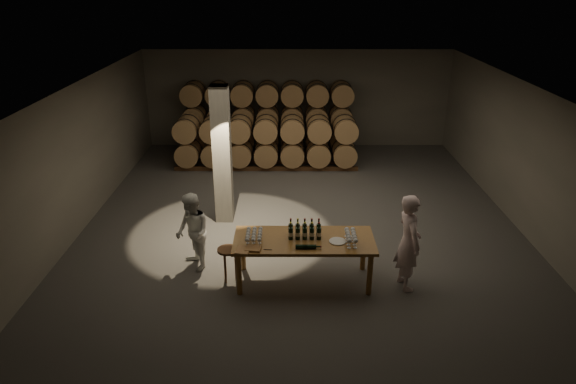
{
  "coord_description": "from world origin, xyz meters",
  "views": [
    {
      "loc": [
        -0.28,
        -10.86,
        5.39
      ],
      "look_at": [
        -0.3,
        -0.75,
        1.1
      ],
      "focal_mm": 32.0,
      "sensor_mm": 36.0,
      "label": 1
    }
  ],
  "objects_px": {
    "bottle_cluster": "(305,231)",
    "notebook_near": "(253,249)",
    "person_man": "(408,242)",
    "plate": "(337,241)",
    "stool": "(228,254)",
    "person_woman": "(193,232)",
    "tasting_table": "(304,244)"
  },
  "relations": [
    {
      "from": "bottle_cluster",
      "to": "person_man",
      "type": "relative_size",
      "value": 0.33
    },
    {
      "from": "tasting_table",
      "to": "person_man",
      "type": "relative_size",
      "value": 1.4
    },
    {
      "from": "person_woman",
      "to": "notebook_near",
      "type": "bearing_deg",
      "value": 26.4
    },
    {
      "from": "tasting_table",
      "to": "person_woman",
      "type": "bearing_deg",
      "value": 167.34
    },
    {
      "from": "person_woman",
      "to": "person_man",
      "type": "bearing_deg",
      "value": 52.34
    },
    {
      "from": "tasting_table",
      "to": "stool",
      "type": "height_order",
      "value": "tasting_table"
    },
    {
      "from": "bottle_cluster",
      "to": "stool",
      "type": "relative_size",
      "value": 0.91
    },
    {
      "from": "notebook_near",
      "to": "person_woman",
      "type": "xyz_separation_m",
      "value": [
        -1.24,
        0.87,
        -0.13
      ]
    },
    {
      "from": "bottle_cluster",
      "to": "person_woman",
      "type": "xyz_separation_m",
      "value": [
        -2.16,
        0.41,
        -0.24
      ]
    },
    {
      "from": "plate",
      "to": "person_woman",
      "type": "xyz_separation_m",
      "value": [
        -2.76,
        0.58,
        -0.12
      ]
    },
    {
      "from": "person_man",
      "to": "notebook_near",
      "type": "bearing_deg",
      "value": 83.78
    },
    {
      "from": "stool",
      "to": "person_woman",
      "type": "xyz_separation_m",
      "value": [
        -0.73,
        0.43,
        0.24
      ]
    },
    {
      "from": "bottle_cluster",
      "to": "plate",
      "type": "bearing_deg",
      "value": -16.08
    },
    {
      "from": "plate",
      "to": "stool",
      "type": "xyz_separation_m",
      "value": [
        -2.03,
        0.15,
        -0.36
      ]
    },
    {
      "from": "tasting_table",
      "to": "plate",
      "type": "xyz_separation_m",
      "value": [
        0.61,
        -0.1,
        0.11
      ]
    },
    {
      "from": "bottle_cluster",
      "to": "notebook_near",
      "type": "height_order",
      "value": "bottle_cluster"
    },
    {
      "from": "bottle_cluster",
      "to": "person_man",
      "type": "distance_m",
      "value": 1.89
    },
    {
      "from": "notebook_near",
      "to": "bottle_cluster",
      "type": "bearing_deg",
      "value": 35.07
    },
    {
      "from": "notebook_near",
      "to": "person_woman",
      "type": "relative_size",
      "value": 0.17
    },
    {
      "from": "plate",
      "to": "person_woman",
      "type": "bearing_deg",
      "value": 168.17
    },
    {
      "from": "person_man",
      "to": "bottle_cluster",
      "type": "bearing_deg",
      "value": 72.08
    },
    {
      "from": "person_woman",
      "to": "bottle_cluster",
      "type": "bearing_deg",
      "value": 50.71
    },
    {
      "from": "tasting_table",
      "to": "notebook_near",
      "type": "height_order",
      "value": "notebook_near"
    },
    {
      "from": "bottle_cluster",
      "to": "person_man",
      "type": "height_order",
      "value": "person_man"
    },
    {
      "from": "bottle_cluster",
      "to": "person_woman",
      "type": "distance_m",
      "value": 2.21
    },
    {
      "from": "bottle_cluster",
      "to": "plate",
      "type": "xyz_separation_m",
      "value": [
        0.6,
        -0.17,
        -0.12
      ]
    },
    {
      "from": "tasting_table",
      "to": "bottle_cluster",
      "type": "relative_size",
      "value": 4.29
    },
    {
      "from": "plate",
      "to": "person_man",
      "type": "xyz_separation_m",
      "value": [
        1.28,
        -0.06,
        0.02
      ]
    },
    {
      "from": "plate",
      "to": "person_woman",
      "type": "height_order",
      "value": "person_woman"
    },
    {
      "from": "tasting_table",
      "to": "stool",
      "type": "relative_size",
      "value": 3.91
    },
    {
      "from": "notebook_near",
      "to": "plate",
      "type": "bearing_deg",
      "value": 19.38
    },
    {
      "from": "bottle_cluster",
      "to": "notebook_near",
      "type": "distance_m",
      "value": 1.04
    }
  ]
}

